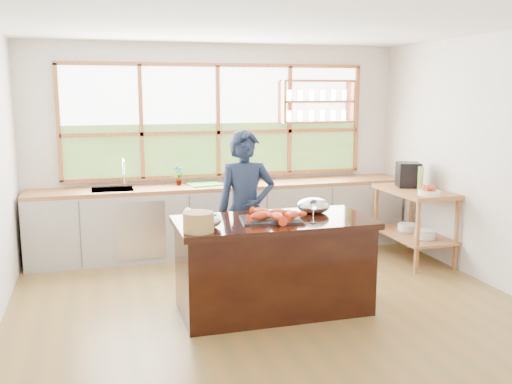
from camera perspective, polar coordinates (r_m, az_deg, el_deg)
name	(u,v)px	position (r m, az deg, el deg)	size (l,w,h in m)	color
ground_plane	(267,303)	(5.83, 1.11, -10.99)	(5.00, 5.00, 0.00)	brown
room_shell	(255,124)	(5.94, -0.07, 6.77)	(5.02, 4.52, 2.71)	silver
back_counter	(222,218)	(7.49, -3.39, -2.58)	(4.90, 0.63, 0.90)	#A9A59F
right_shelf_unit	(415,213)	(7.32, 15.61, -2.03)	(0.62, 1.10, 0.90)	#9E5F36
island	(273,265)	(5.50, 1.75, -7.29)	(1.85, 0.90, 0.90)	black
cook	(246,211)	(6.01, -1.02, -1.89)	(0.62, 0.41, 1.70)	#162036
potted_plant	(178,175)	(7.34, -7.78, 1.68)	(0.14, 0.09, 0.27)	slate
cutting_board	(205,184)	(7.36, -5.15, 0.77)	(0.40, 0.30, 0.01)	green
espresso_machine	(408,175)	(7.41, 14.99, 1.68)	(0.27, 0.29, 0.31)	black
wine_bottle	(420,178)	(7.27, 16.13, 1.36)	(0.07, 0.07, 0.28)	#A5C65B
fruit_bowl	(429,191)	(6.94, 16.95, 0.08)	(0.26, 0.26, 0.11)	white
slate_board	(271,219)	(5.34, 1.48, -2.76)	(0.55, 0.40, 0.02)	black
lobster_pile	(274,215)	(5.31, 1.81, -2.30)	(0.52, 0.48, 0.08)	#E24722
mixing_bowl_left	(205,220)	(5.07, -5.16, -2.85)	(0.30, 0.30, 0.15)	silver
mixing_bowl_right	(313,206)	(5.69, 5.74, -1.38)	(0.33, 0.33, 0.16)	silver
wine_glass	(313,206)	(5.22, 5.77, -1.38)	(0.08, 0.08, 0.22)	white
wicker_basket	(199,222)	(4.92, -5.77, -3.01)	(0.27, 0.27, 0.17)	#AA7C47
parchment_roll	(191,215)	(5.42, -6.54, -2.28)	(0.08, 0.08, 0.30)	white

